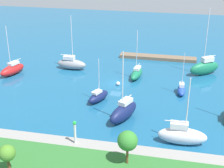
# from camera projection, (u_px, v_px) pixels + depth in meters

# --- Properties ---
(water) EXTENTS (160.00, 160.00, 0.00)m
(water) POSITION_uv_depth(u_px,v_px,m) (116.00, 83.00, 73.96)
(water) COLOR #19567F
(water) RESTS_ON ground
(pier_dock) EXTENTS (20.10, 2.91, 0.82)m
(pier_dock) POSITION_uv_depth(u_px,v_px,m) (158.00, 57.00, 88.93)
(pier_dock) COLOR brown
(pier_dock) RESTS_ON ground
(breakwater) EXTENTS (58.66, 2.77, 1.27)m
(breakwater) POSITION_uv_depth(u_px,v_px,m) (80.00, 147.00, 50.26)
(breakwater) COLOR gray
(breakwater) RESTS_ON ground
(harbor_beacon) EXTENTS (0.56, 0.56, 3.73)m
(harbor_beacon) POSITION_uv_depth(u_px,v_px,m) (75.00, 131.00, 49.29)
(harbor_beacon) COLOR silver
(harbor_beacon) RESTS_ON breakwater
(park_tree_west) EXTENTS (2.74, 2.74, 4.91)m
(park_tree_west) POSITION_uv_depth(u_px,v_px,m) (128.00, 141.00, 44.15)
(park_tree_west) COLOR brown
(park_tree_west) RESTS_ON shoreline_park
(park_tree_midwest) EXTENTS (2.17, 2.17, 4.07)m
(park_tree_midwest) POSITION_uv_depth(u_px,v_px,m) (7.00, 153.00, 42.57)
(park_tree_midwest) COLOR brown
(park_tree_midwest) RESTS_ON shoreline_park
(sailboat_navy_by_breakwater) EXTENTS (4.04, 5.99, 8.70)m
(sailboat_navy_by_breakwater) POSITION_uv_depth(u_px,v_px,m) (98.00, 96.00, 65.49)
(sailboat_navy_by_breakwater) COLOR #141E4C
(sailboat_navy_by_breakwater) RESTS_ON water
(sailboat_green_far_north) EXTENTS (7.73, 6.50, 15.59)m
(sailboat_green_far_north) POSITION_uv_depth(u_px,v_px,m) (205.00, 67.00, 78.23)
(sailboat_green_far_north) COLOR #19724C
(sailboat_green_far_north) RESTS_ON water
(sailboat_red_along_channel) EXTENTS (4.50, 7.35, 11.63)m
(sailboat_red_along_channel) POSITION_uv_depth(u_px,v_px,m) (12.00, 69.00, 78.36)
(sailboat_red_along_channel) COLOR red
(sailboat_red_along_channel) RESTS_ON water
(sailboat_white_off_beacon) EXTENTS (7.59, 2.42, 11.10)m
(sailboat_white_off_beacon) POSITION_uv_depth(u_px,v_px,m) (182.00, 135.00, 51.60)
(sailboat_white_off_beacon) COLOR white
(sailboat_white_off_beacon) RESTS_ON water
(sailboat_gray_lone_south) EXTENTS (7.39, 2.97, 13.18)m
(sailboat_gray_lone_south) POSITION_uv_depth(u_px,v_px,m) (71.00, 64.00, 81.68)
(sailboat_gray_lone_south) COLOR gray
(sailboat_gray_lone_south) RESTS_ON water
(sailboat_blue_far_south) EXTENTS (1.79, 4.74, 8.90)m
(sailboat_blue_far_south) POSITION_uv_depth(u_px,v_px,m) (181.00, 90.00, 68.82)
(sailboat_blue_far_south) COLOR #2347B2
(sailboat_blue_far_south) RESTS_ON water
(sailboat_navy_inner_mooring) EXTENTS (5.13, 8.05, 12.70)m
(sailboat_navy_inner_mooring) POSITION_uv_depth(u_px,v_px,m) (124.00, 111.00, 58.60)
(sailboat_navy_inner_mooring) COLOR #141E4C
(sailboat_navy_inner_mooring) RESTS_ON water
(sailboat_green_near_pier) EXTENTS (2.90, 6.75, 11.14)m
(sailboat_green_near_pier) POSITION_uv_depth(u_px,v_px,m) (137.00, 73.00, 76.55)
(sailboat_green_near_pier) COLOR #19724C
(sailboat_green_near_pier) RESTS_ON water
(mooring_buoy_white) EXTENTS (0.85, 0.85, 0.85)m
(mooring_buoy_white) POSITION_uv_depth(u_px,v_px,m) (118.00, 84.00, 72.83)
(mooring_buoy_white) COLOR white
(mooring_buoy_white) RESTS_ON water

